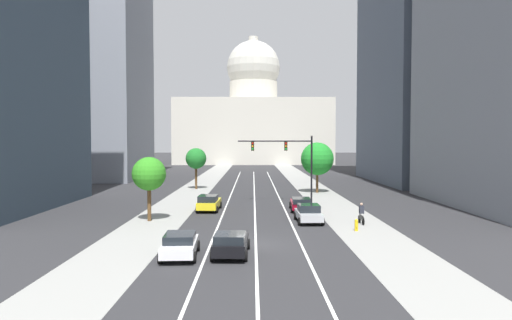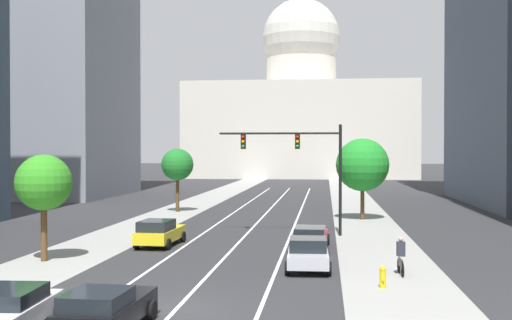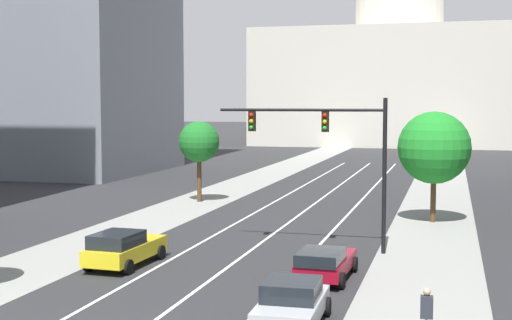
# 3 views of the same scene
# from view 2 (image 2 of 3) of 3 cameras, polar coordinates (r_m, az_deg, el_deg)

# --- Properties ---
(ground_plane) EXTENTS (400.00, 400.00, 0.00)m
(ground_plane) POSITION_cam_2_polar(r_m,az_deg,el_deg) (61.80, 1.48, -4.28)
(ground_plane) COLOR #2B2B2D
(sidewalk_left) EXTENTS (4.70, 130.00, 0.01)m
(sidewalk_left) POSITION_cam_2_polar(r_m,az_deg,el_deg) (58.17, -7.04, -4.60)
(sidewalk_left) COLOR gray
(sidewalk_left) RESTS_ON ground
(sidewalk_right) EXTENTS (4.70, 130.00, 0.01)m
(sidewalk_right) POSITION_cam_2_polar(r_m,az_deg,el_deg) (56.69, 9.37, -4.75)
(sidewalk_right) COLOR gray
(sidewalk_right) RESTS_ON ground
(lane_stripe_left) EXTENTS (0.16, 90.00, 0.01)m
(lane_stripe_left) POSITION_cam_2_polar(r_m,az_deg,el_deg) (47.37, -3.61, -5.85)
(lane_stripe_left) COLOR white
(lane_stripe_left) RESTS_ON ground
(lane_stripe_center) EXTENTS (0.16, 90.00, 0.01)m
(lane_stripe_center) POSITION_cam_2_polar(r_m,az_deg,el_deg) (46.95, -0.07, -5.91)
(lane_stripe_center) COLOR white
(lane_stripe_center) RESTS_ON ground
(lane_stripe_right) EXTENTS (0.16, 90.00, 0.01)m
(lane_stripe_right) POSITION_cam_2_polar(r_m,az_deg,el_deg) (46.72, 3.52, -5.95)
(lane_stripe_right) COLOR white
(lane_stripe_right) RESTS_ON ground
(office_tower_far_left) EXTENTS (20.73, 20.43, 46.61)m
(office_tower_far_left) POSITION_cam_2_polar(r_m,az_deg,el_deg) (83.42, -19.30, 13.14)
(office_tower_far_left) COLOR gray
(office_tower_far_left) RESTS_ON ground
(capitol_building) EXTENTS (45.94, 29.91, 39.02)m
(capitol_building) POSITION_cam_2_polar(r_m,az_deg,el_deg) (134.79, 4.11, 3.99)
(capitol_building) COLOR beige
(capitol_building) RESTS_ON ground
(car_silver) EXTENTS (2.16, 4.05, 1.49)m
(car_silver) POSITION_cam_2_polar(r_m,az_deg,el_deg) (29.65, 4.74, -8.46)
(car_silver) COLOR #B2B5BA
(car_silver) RESTS_ON ground
(car_white) EXTENTS (2.22, 4.21, 1.37)m
(car_white) POSITION_cam_2_polar(r_m,az_deg,el_deg) (21.07, -21.44, -12.46)
(car_white) COLOR silver
(car_white) RESTS_ON ground
(car_yellow) EXTENTS (2.21, 4.61, 1.56)m
(car_yellow) POSITION_cam_2_polar(r_m,az_deg,el_deg) (37.12, -8.76, -6.50)
(car_yellow) COLOR yellow
(car_yellow) RESTS_ON ground
(car_crimson) EXTENTS (2.11, 4.36, 1.34)m
(car_crimson) POSITION_cam_2_polar(r_m,az_deg,el_deg) (35.74, 5.00, -6.92)
(car_crimson) COLOR maroon
(car_crimson) RESTS_ON ground
(car_black) EXTENTS (2.20, 4.35, 1.43)m
(car_black) POSITION_cam_2_polar(r_m,az_deg,el_deg) (20.16, -13.51, -12.99)
(car_black) COLOR black
(car_black) RESTS_ON ground
(traffic_signal_mast) EXTENTS (8.06, 0.39, 7.25)m
(traffic_signal_mast) POSITION_cam_2_polar(r_m,az_deg,el_deg) (41.17, 4.26, 0.33)
(traffic_signal_mast) COLOR black
(traffic_signal_mast) RESTS_ON ground
(fire_hydrant) EXTENTS (0.26, 0.35, 0.91)m
(fire_hydrant) POSITION_cam_2_polar(r_m,az_deg,el_deg) (26.27, 11.44, -10.35)
(fire_hydrant) COLOR yellow
(fire_hydrant) RESTS_ON ground
(cyclist) EXTENTS (0.37, 1.70, 1.72)m
(cyclist) POSITION_cam_2_polar(r_m,az_deg,el_deg) (29.02, 13.00, -8.50)
(cyclist) COLOR black
(cyclist) RESTS_ON ground
(street_tree_mid_left) EXTENTS (2.81, 2.81, 5.37)m
(street_tree_mid_left) POSITION_cam_2_polar(r_m,az_deg,el_deg) (33.20, -18.71, -2.00)
(street_tree_mid_left) COLOR #51381E
(street_tree_mid_left) RESTS_ON ground
(street_tree_near_left) EXTENTS (2.89, 2.89, 5.73)m
(street_tree_near_left) POSITION_cam_2_polar(r_m,az_deg,el_deg) (57.14, -7.15, -0.44)
(street_tree_near_left) COLOR #51381E
(street_tree_near_left) RESTS_ON ground
(street_tree_near_right) EXTENTS (4.25, 4.25, 6.53)m
(street_tree_near_right) POSITION_cam_2_polar(r_m,az_deg,el_deg) (51.00, 9.64, -0.45)
(street_tree_near_right) COLOR #51381E
(street_tree_near_right) RESTS_ON ground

